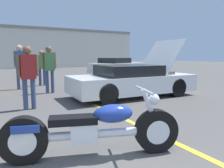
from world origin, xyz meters
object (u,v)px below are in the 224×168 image
(parked_car_right_row, at_px, (116,66))
(spectator_by_show_car, at_px, (28,72))
(motorcycle, at_px, (94,130))
(spectator_near_motorcycle, at_px, (20,63))
(spectator_far_lot, at_px, (49,65))
(show_car_hood_open, at_px, (133,80))
(spectator_midground, at_px, (42,65))

(parked_car_right_row, xyz_separation_m, spectator_by_show_car, (-7.22, -7.77, 0.40))
(motorcycle, relative_size, spectator_near_motorcycle, 1.32)
(motorcycle, distance_m, spectator_far_lot, 5.61)
(parked_car_right_row, bearing_deg, spectator_by_show_car, -151.80)
(parked_car_right_row, height_order, spectator_near_motorcycle, spectator_near_motorcycle)
(show_car_hood_open, relative_size, spectator_midground, 2.67)
(show_car_hood_open, height_order, spectator_midground, show_car_hood_open)
(motorcycle, relative_size, show_car_hood_open, 0.55)
(motorcycle, xyz_separation_m, spectator_by_show_car, (-0.33, 3.30, 0.59))
(spectator_midground, bearing_deg, spectator_by_show_car, -105.92)
(spectator_near_motorcycle, xyz_separation_m, spectator_midground, (1.02, 0.73, -0.14))
(show_car_hood_open, height_order, spectator_near_motorcycle, show_car_hood_open)
(spectator_midground, distance_m, spectator_far_lot, 2.24)
(show_car_hood_open, distance_m, parked_car_right_row, 8.49)
(spectator_midground, relative_size, spectator_far_lot, 0.93)
(parked_car_right_row, distance_m, spectator_near_motorcycle, 8.07)
(spectator_far_lot, bearing_deg, show_car_hood_open, -41.19)
(parked_car_right_row, bearing_deg, show_car_hood_open, -135.50)
(show_car_hood_open, relative_size, spectator_far_lot, 2.49)
(show_car_hood_open, bearing_deg, motorcycle, -129.32)
(motorcycle, relative_size, spectator_far_lot, 1.38)
(spectator_far_lot, bearing_deg, motorcycle, -97.74)
(motorcycle, relative_size, spectator_by_show_car, 1.45)
(motorcycle, xyz_separation_m, spectator_midground, (0.94, 7.76, 0.57))
(spectator_by_show_car, relative_size, spectator_midground, 1.02)
(motorcycle, relative_size, spectator_midground, 1.48)
(spectator_by_show_car, xyz_separation_m, spectator_midground, (1.27, 4.45, -0.02))
(show_car_hood_open, distance_m, spectator_midground, 4.81)
(spectator_by_show_car, bearing_deg, spectator_far_lot, 64.13)
(motorcycle, bearing_deg, show_car_hood_open, 66.69)
(show_car_hood_open, xyz_separation_m, spectator_by_show_car, (-3.42, -0.17, 0.43))
(motorcycle, xyz_separation_m, parked_car_right_row, (6.89, 11.07, 0.20))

